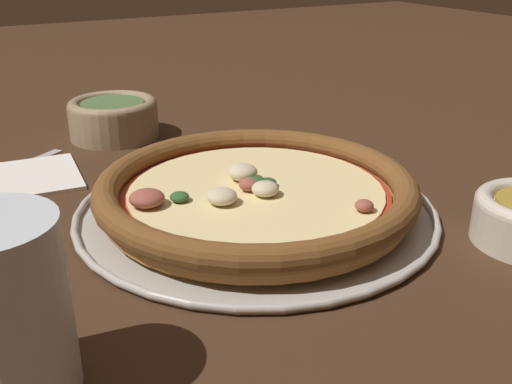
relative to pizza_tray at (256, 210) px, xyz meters
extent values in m
plane|color=#3D2616|center=(0.00, 0.00, 0.00)|extent=(3.00, 3.00, 0.00)
cylinder|color=#B7B2A8|center=(0.00, 0.00, 0.00)|extent=(0.34, 0.34, 0.01)
torus|color=#B7B2A8|center=(0.00, 0.00, 0.00)|extent=(0.35, 0.35, 0.01)
cylinder|color=#A86B33|center=(0.00, 0.00, 0.01)|extent=(0.29, 0.29, 0.01)
torus|color=brown|center=(0.00, 0.00, 0.02)|extent=(0.31, 0.31, 0.02)
cylinder|color=#A32D19|center=(0.00, 0.00, 0.02)|extent=(0.26, 0.26, 0.00)
cylinder|color=beige|center=(0.00, 0.00, 0.02)|extent=(0.24, 0.24, 0.00)
ellipsoid|color=#994C3D|center=(0.00, 0.01, 0.03)|extent=(0.02, 0.02, 0.01)
ellipsoid|color=beige|center=(-0.02, 0.00, 0.03)|extent=(0.03, 0.03, 0.01)
ellipsoid|color=#2D5628|center=(0.00, 0.00, 0.03)|extent=(0.02, 0.02, 0.01)
ellipsoid|color=beige|center=(0.03, 0.00, 0.03)|extent=(0.03, 0.03, 0.02)
ellipsoid|color=#2D5628|center=(0.01, 0.00, 0.03)|extent=(0.02, 0.02, 0.01)
ellipsoid|color=beige|center=(-0.01, 0.04, 0.03)|extent=(0.03, 0.03, 0.01)
ellipsoid|color=#994C3D|center=(-0.09, -0.06, 0.03)|extent=(0.02, 0.02, 0.01)
ellipsoid|color=#994C3D|center=(0.01, 0.10, 0.03)|extent=(0.03, 0.03, 0.01)
ellipsoid|color=#2D5628|center=(0.01, 0.07, 0.03)|extent=(0.02, 0.02, 0.01)
ellipsoid|color=#2D5628|center=(0.00, -0.01, 0.03)|extent=(0.02, 0.02, 0.01)
cylinder|color=#9E8466|center=(0.30, 0.05, 0.02)|extent=(0.12, 0.12, 0.04)
torus|color=#9E8466|center=(0.30, 0.05, 0.04)|extent=(0.12, 0.12, 0.02)
cylinder|color=#4C6B3D|center=(0.30, 0.05, 0.04)|extent=(0.08, 0.08, 0.00)
cylinder|color=silver|center=(-0.15, 0.24, 0.05)|extent=(0.08, 0.08, 0.11)
cube|color=white|center=(0.20, 0.19, 0.00)|extent=(0.12, 0.14, 0.01)
cube|color=#B7B7BC|center=(0.24, 0.19, 0.00)|extent=(0.09, 0.13, 0.00)
camera|label=1|loc=(-0.46, 0.25, 0.24)|focal=42.00mm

